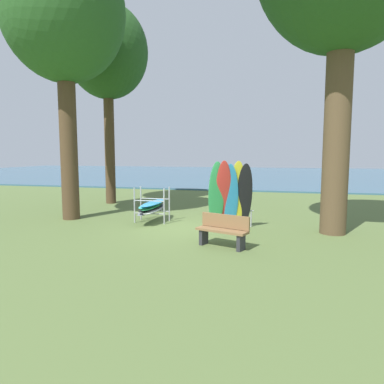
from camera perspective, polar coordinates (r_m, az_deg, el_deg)
ground_plane at (r=11.61m, az=-1.01°, el=-5.89°), size 80.00×80.00×0.00m
lake_water at (r=40.64m, az=9.61°, el=2.87°), size 80.00×36.00×0.10m
tree_foreground_left at (r=14.62m, az=-20.15°, el=25.56°), size 4.34×4.34×9.97m
tree_mid_behind at (r=18.22m, az=-13.61°, el=21.05°), size 3.83×3.83×9.43m
leaning_board_pile at (r=11.47m, az=6.23°, el=-0.58°), size 1.55×1.01×2.24m
board_storage_rack at (r=12.64m, az=-6.47°, el=-2.39°), size 1.15×2.13×1.25m
park_bench at (r=9.29m, az=5.05°, el=-6.17°), size 1.45×0.88×0.85m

